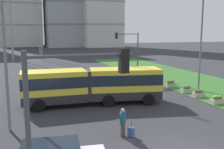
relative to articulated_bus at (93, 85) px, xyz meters
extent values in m
cube|color=yellow|center=(2.81, -0.35, 0.07)|extent=(6.38, 3.64, 2.55)
cube|color=#262628|center=(2.81, -0.35, -0.85)|extent=(6.40, 3.66, 0.70)
cube|color=#19232D|center=(2.81, -0.35, 0.50)|extent=(6.42, 3.68, 0.90)
cube|color=yellow|center=(-3.23, 0.34, 0.07)|extent=(5.28, 2.67, 2.55)
cube|color=#262628|center=(-3.23, 0.34, -0.85)|extent=(5.30, 2.69, 0.70)
cube|color=#19232D|center=(-3.23, 0.34, 0.50)|extent=(5.32, 2.71, 0.90)
cylinder|color=#383838|center=(-0.13, 0.24, 0.07)|extent=(2.40, 2.40, 2.45)
cylinder|color=black|center=(4.82, 0.52, -1.15)|extent=(1.04, 0.47, 1.00)
cylinder|color=black|center=(4.33, -1.93, -1.15)|extent=(1.04, 0.47, 1.00)
cylinder|color=black|center=(1.49, 1.19, -1.15)|extent=(1.04, 0.47, 1.00)
cylinder|color=black|center=(1.00, -1.26, -1.15)|extent=(1.04, 0.47, 1.00)
cylinder|color=black|center=(-4.49, 1.64, -1.15)|extent=(1.01, 0.31, 1.00)
cylinder|color=black|center=(-4.57, -0.86, -1.15)|extent=(1.01, 0.31, 1.00)
sphere|color=#F9EFC6|center=(5.95, -0.07, -0.85)|extent=(0.24, 0.24, 0.24)
sphere|color=#F9EFC6|center=(5.59, -1.83, -0.85)|extent=(0.24, 0.24, 0.24)
cylinder|color=#4C4238|center=(-0.12, -7.43, -1.20)|extent=(0.16, 0.16, 0.90)
cylinder|color=#4C4238|center=(-0.28, -7.55, -1.20)|extent=(0.16, 0.16, 0.90)
cylinder|color=#23517A|center=(-0.20, -7.49, -0.45)|extent=(0.36, 0.36, 0.60)
sphere|color=tan|center=(-0.20, -7.49, -0.03)|extent=(0.24, 0.24, 0.24)
cylinder|color=#23517A|center=(-0.01, -7.35, -0.50)|extent=(0.10, 0.10, 0.55)
cylinder|color=#23517A|center=(-0.40, -7.63, -0.50)|extent=(0.10, 0.10, 0.55)
cube|color=#335693|center=(0.25, -7.69, -1.34)|extent=(0.41, 0.43, 0.56)
cylinder|color=black|center=(0.25, -7.69, -0.85)|extent=(0.03, 0.03, 0.40)
cube|color=#B7AD9E|center=(9.91, -3.70, -1.35)|extent=(1.10, 0.56, 0.44)
ellipsoid|color=#2D6B28|center=(9.91, -3.70, -1.03)|extent=(0.99, 0.50, 0.28)
sphere|color=yellow|center=(9.63, -3.70, -0.93)|extent=(0.20, 0.20, 0.20)
sphere|color=yellow|center=(9.91, -3.62, -0.93)|extent=(0.20, 0.20, 0.20)
sphere|color=yellow|center=(10.19, -3.76, -0.93)|extent=(0.20, 0.20, 0.20)
cube|color=#B7AD9E|center=(9.91, -1.21, -1.35)|extent=(1.10, 0.56, 0.44)
ellipsoid|color=#2D6B28|center=(9.91, -1.21, -1.03)|extent=(0.99, 0.50, 0.28)
sphere|color=red|center=(9.63, -1.21, -0.93)|extent=(0.20, 0.20, 0.20)
sphere|color=red|center=(9.91, -1.13, -0.93)|extent=(0.20, 0.20, 0.20)
sphere|color=red|center=(10.19, -1.27, -0.93)|extent=(0.20, 0.20, 0.20)
cube|color=#B7AD9E|center=(9.91, 0.71, -1.35)|extent=(1.10, 0.56, 0.44)
ellipsoid|color=#2D6B28|center=(9.91, 0.71, -1.03)|extent=(0.99, 0.50, 0.28)
sphere|color=orange|center=(9.63, 0.71, -0.93)|extent=(0.20, 0.20, 0.20)
sphere|color=orange|center=(9.91, 0.79, -0.93)|extent=(0.20, 0.20, 0.20)
sphere|color=orange|center=(10.19, 0.65, -0.93)|extent=(0.20, 0.20, 0.20)
cube|color=#B7AD9E|center=(9.91, 3.65, -1.35)|extent=(1.10, 0.56, 0.44)
ellipsoid|color=#2D6B28|center=(9.91, 3.65, -1.03)|extent=(0.99, 0.50, 0.28)
sphere|color=red|center=(9.63, 3.65, -0.93)|extent=(0.20, 0.20, 0.20)
sphere|color=red|center=(9.91, 3.73, -0.93)|extent=(0.20, 0.20, 0.20)
sphere|color=red|center=(10.19, 3.59, -0.93)|extent=(0.20, 0.20, 0.20)
cylinder|color=#474C51|center=(-5.55, -13.38, 1.15)|extent=(0.16, 0.16, 5.61)
cylinder|color=#474C51|center=(-3.88, -13.38, 3.76)|extent=(3.33, 0.10, 0.10)
cube|color=black|center=(-2.52, -13.38, 3.56)|extent=(0.28, 0.28, 0.80)
sphere|color=red|center=(-2.52, -13.38, 3.81)|extent=(0.16, 0.16, 0.16)
sphere|color=yellow|center=(-2.52, -13.38, 3.55)|extent=(0.16, 0.16, 0.16)
sphere|color=green|center=(-2.52, -13.38, 3.29)|extent=(0.16, 0.16, 0.16)
cylinder|color=#474C51|center=(9.51, 11.62, 1.38)|extent=(0.16, 0.16, 6.07)
cylinder|color=#474C51|center=(7.79, 11.62, 4.22)|extent=(3.44, 0.10, 0.10)
cube|color=black|center=(6.37, 11.62, 4.02)|extent=(0.28, 0.28, 0.80)
sphere|color=red|center=(6.37, 11.62, 4.27)|extent=(0.16, 0.16, 0.16)
sphere|color=yellow|center=(6.37, 11.62, 4.01)|extent=(0.16, 0.16, 0.16)
sphere|color=green|center=(6.37, 11.62, 3.75)|extent=(0.16, 0.16, 0.16)
cylinder|color=slate|center=(-6.55, -4.29, 2.50)|extent=(0.18, 0.18, 8.30)
cylinder|color=slate|center=(11.81, 1.26, 3.02)|extent=(0.18, 0.18, 9.35)
cube|color=#A4A099|center=(-5.27, 101.30, 7.51)|extent=(17.32, 17.11, 0.70)
cube|color=#A4A099|center=(-5.27, 101.30, 16.32)|extent=(17.32, 17.11, 0.70)
cube|color=#9EA3AD|center=(13.53, 93.66, 16.20)|extent=(17.84, 19.86, 35.71)
cube|color=gray|center=(13.53, 93.66, 7.62)|extent=(18.04, 20.06, 0.70)
cube|color=gray|center=(13.53, 93.66, 16.55)|extent=(18.04, 20.06, 0.70)
cube|color=#A4A099|center=(26.74, 86.59, 7.72)|extent=(15.94, 15.25, 0.70)
cube|color=#A4A099|center=(26.74, 86.59, 16.74)|extent=(15.94, 15.25, 0.70)
camera|label=1|loc=(-5.60, -21.12, 4.45)|focal=41.83mm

